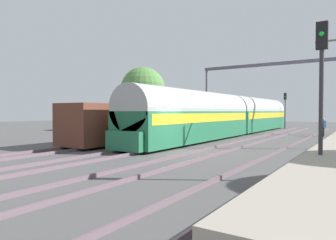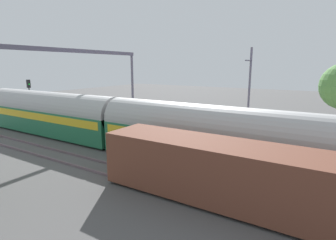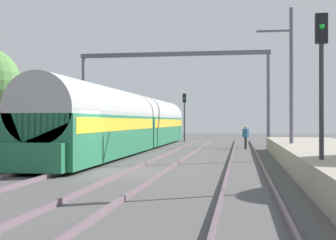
{
  "view_description": "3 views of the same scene",
  "coord_description": "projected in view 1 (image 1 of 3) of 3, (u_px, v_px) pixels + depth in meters",
  "views": [
    {
      "loc": [
        9.27,
        -15.41,
        2.34
      ],
      "look_at": [
        -1.94,
        2.03,
        1.77
      ],
      "focal_mm": 33.02,
      "sensor_mm": 36.0,
      "label": 1
    },
    {
      "loc": [
        -17.13,
        -0.08,
        6.34
      ],
      "look_at": [
        1.56,
        11.41,
        1.87
      ],
      "focal_mm": 28.52,
      "sensor_mm": 36.0,
      "label": 2
    },
    {
      "loc": [
        5.62,
        -18.7,
        2.05
      ],
      "look_at": [
        -0.97,
        23.77,
        2.16
      ],
      "focal_mm": 50.29,
      "sensor_mm": 36.0,
      "label": 3
    }
  ],
  "objects": [
    {
      "name": "track_far_west",
      "position": [
        104.0,
        144.0,
        21.18
      ],
      "size": [
        1.52,
        60.0,
        0.16
      ],
      "color": "#6A565F",
      "rests_on": "ground"
    },
    {
      "name": "ground",
      "position": [
        177.0,
        152.0,
        18.03
      ],
      "size": [
        120.0,
        120.0,
        0.0
      ],
      "primitive_type": "plane",
      "color": "#515050"
    },
    {
      "name": "tree_west_background",
      "position": [
        143.0,
        89.0,
        38.21
      ],
      "size": [
        5.51,
        5.51,
        7.83
      ],
      "color": "#4C3826",
      "rests_on": "ground"
    },
    {
      "name": "freight_car",
      "position": [
        135.0,
        123.0,
        24.0
      ],
      "size": [
        2.8,
        13.0,
        2.7
      ],
      "color": "brown",
      "rests_on": "ground"
    },
    {
      "name": "catenary_gantry",
      "position": [
        269.0,
        80.0,
        34.9
      ],
      "size": [
        16.06,
        0.28,
        7.86
      ],
      "color": "slate",
      "rests_on": "ground"
    },
    {
      "name": "track_far_east",
      "position": [
        281.0,
        158.0,
        14.88
      ],
      "size": [
        1.52,
        60.0,
        0.16
      ],
      "color": "#6A565F",
      "rests_on": "ground"
    },
    {
      "name": "person_crossing",
      "position": [
        324.0,
        126.0,
        28.52
      ],
      "size": [
        0.46,
        0.44,
        1.73
      ],
      "rotation": [
        0.0,
        0.0,
        2.42
      ],
      "color": "#2E2E2E",
      "rests_on": "ground"
    },
    {
      "name": "track_east",
      "position": [
        207.0,
        153.0,
        16.98
      ],
      "size": [
        1.52,
        60.0,
        0.16
      ],
      "color": "#6A565F",
      "rests_on": "ground"
    },
    {
      "name": "railway_signal_far",
      "position": [
        285.0,
        106.0,
        41.9
      ],
      "size": [
        0.36,
        0.3,
        4.85
      ],
      "color": "#2D2D33",
      "rests_on": "ground"
    },
    {
      "name": "track_west",
      "position": [
        150.0,
        148.0,
        19.08
      ],
      "size": [
        1.52,
        60.0,
        0.16
      ],
      "color": "#6A565F",
      "rests_on": "ground"
    },
    {
      "name": "passenger_train",
      "position": [
        233.0,
        115.0,
        30.77
      ],
      "size": [
        2.93,
        32.85,
        3.82
      ],
      "color": "#236B47",
      "rests_on": "ground"
    },
    {
      "name": "railway_signal_near",
      "position": [
        321.0,
        80.0,
        10.19
      ],
      "size": [
        0.36,
        0.3,
        5.29
      ],
      "color": "#2D2D33",
      "rests_on": "ground"
    }
  ]
}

